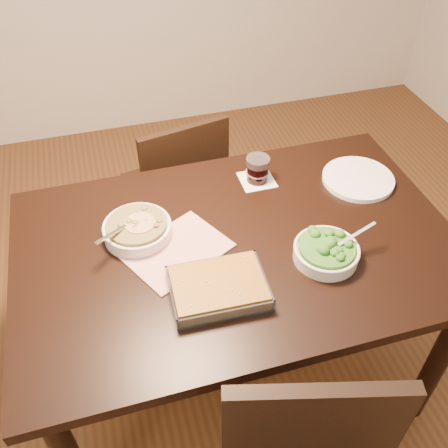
% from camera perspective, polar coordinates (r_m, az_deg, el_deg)
% --- Properties ---
extents(ground, '(4.00, 4.00, 0.00)m').
position_cam_1_polar(ground, '(2.18, 1.20, -16.03)').
color(ground, '#4B2915').
rests_on(ground, ground).
extents(table, '(1.40, 0.90, 0.75)m').
position_cam_1_polar(table, '(1.66, 1.52, -4.39)').
color(table, black).
rests_on(table, ground).
extents(magazine_a, '(0.37, 0.34, 0.01)m').
position_cam_1_polar(magazine_a, '(1.56, -5.35, -3.06)').
color(magazine_a, '#BE3644').
rests_on(magazine_a, table).
extents(coaster, '(0.12, 0.12, 0.00)m').
position_cam_1_polar(coaster, '(1.82, 3.78, 5.05)').
color(coaster, white).
rests_on(coaster, table).
extents(stew_bowl, '(0.22, 0.22, 0.08)m').
position_cam_1_polar(stew_bowl, '(1.61, -9.87, -0.55)').
color(stew_bowl, silver).
rests_on(stew_bowl, table).
extents(broccoli_bowl, '(0.23, 0.20, 0.08)m').
position_cam_1_polar(broccoli_bowl, '(1.55, 11.62, -3.09)').
color(broccoli_bowl, silver).
rests_on(broccoli_bowl, table).
extents(baking_dish, '(0.28, 0.21, 0.05)m').
position_cam_1_polar(baking_dish, '(1.43, -0.65, -7.28)').
color(baking_dish, silver).
rests_on(baking_dish, table).
extents(wine_tumbler, '(0.08, 0.08, 0.09)m').
position_cam_1_polar(wine_tumbler, '(1.79, 3.85, 6.33)').
color(wine_tumbler, black).
rests_on(wine_tumbler, coaster).
extents(dinner_plate, '(0.26, 0.26, 0.02)m').
position_cam_1_polar(dinner_plate, '(1.88, 15.07, 5.00)').
color(dinner_plate, white).
rests_on(dinner_plate, table).
extents(chair_far, '(0.45, 0.45, 0.82)m').
position_cam_1_polar(chair_far, '(2.27, -5.19, 4.37)').
color(chair_far, black).
rests_on(chair_far, ground).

